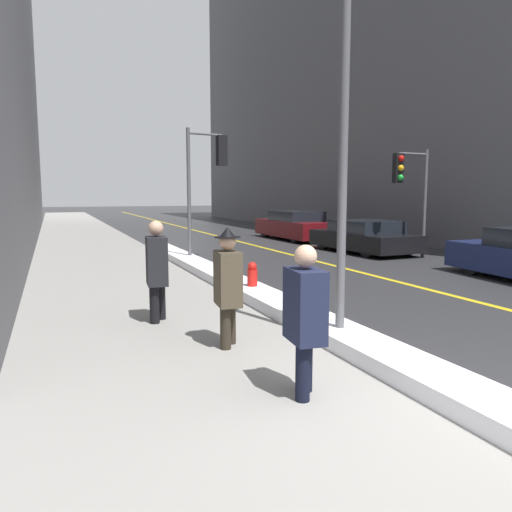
{
  "coord_description": "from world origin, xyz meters",
  "views": [
    {
      "loc": [
        -3.38,
        -3.27,
        2.03
      ],
      "look_at": [
        -0.4,
        4.0,
        1.05
      ],
      "focal_mm": 35.0,
      "sensor_mm": 36.0,
      "label": 1
    }
  ],
  "objects_px": {
    "traffic_light_far": "(408,180)",
    "pedestrian_in_fedora": "(228,282)",
    "parked_car_maroon": "(295,226)",
    "parked_car_black": "(364,237)",
    "fire_hydrant": "(252,280)",
    "traffic_light_near": "(209,166)",
    "pedestrian_in_glasses": "(157,266)",
    "pedestrian_with_shoulder_bag": "(304,314)",
    "lamp_post": "(344,123)"
  },
  "relations": [
    {
      "from": "traffic_light_far",
      "to": "parked_car_black",
      "type": "bearing_deg",
      "value": -83.43
    },
    {
      "from": "pedestrian_with_shoulder_bag",
      "to": "parked_car_maroon",
      "type": "distance_m",
      "value": 17.46
    },
    {
      "from": "traffic_light_far",
      "to": "pedestrian_in_glasses",
      "type": "distance_m",
      "value": 10.2
    },
    {
      "from": "pedestrian_in_fedora",
      "to": "fire_hydrant",
      "type": "distance_m",
      "value": 3.32
    },
    {
      "from": "pedestrian_in_fedora",
      "to": "lamp_post",
      "type": "bearing_deg",
      "value": 80.82
    },
    {
      "from": "lamp_post",
      "to": "pedestrian_with_shoulder_bag",
      "type": "bearing_deg",
      "value": -132.28
    },
    {
      "from": "traffic_light_far",
      "to": "pedestrian_in_fedora",
      "type": "bearing_deg",
      "value": 36.93
    },
    {
      "from": "traffic_light_near",
      "to": "parked_car_black",
      "type": "bearing_deg",
      "value": -9.41
    },
    {
      "from": "pedestrian_with_shoulder_bag",
      "to": "parked_car_black",
      "type": "distance_m",
      "value": 12.89
    },
    {
      "from": "lamp_post",
      "to": "fire_hydrant",
      "type": "relative_size",
      "value": 7.04
    },
    {
      "from": "parked_car_maroon",
      "to": "fire_hydrant",
      "type": "distance_m",
      "value": 12.64
    },
    {
      "from": "fire_hydrant",
      "to": "parked_car_black",
      "type": "bearing_deg",
      "value": 40.79
    },
    {
      "from": "parked_car_maroon",
      "to": "fire_hydrant",
      "type": "relative_size",
      "value": 6.89
    },
    {
      "from": "traffic_light_far",
      "to": "fire_hydrant",
      "type": "xyz_separation_m",
      "value": [
        -6.69,
        -3.64,
        -2.11
      ]
    },
    {
      "from": "parked_car_black",
      "to": "lamp_post",
      "type": "bearing_deg",
      "value": 141.45
    },
    {
      "from": "traffic_light_near",
      "to": "pedestrian_with_shoulder_bag",
      "type": "xyz_separation_m",
      "value": [
        -2.14,
        -10.23,
        -1.99
      ]
    },
    {
      "from": "pedestrian_in_fedora",
      "to": "fire_hydrant",
      "type": "relative_size",
      "value": 2.29
    },
    {
      "from": "traffic_light_far",
      "to": "pedestrian_in_fedora",
      "type": "xyz_separation_m",
      "value": [
        -8.2,
        -6.55,
        -1.58
      ]
    },
    {
      "from": "lamp_post",
      "to": "parked_car_black",
      "type": "distance_m",
      "value": 11.21
    },
    {
      "from": "pedestrian_in_glasses",
      "to": "fire_hydrant",
      "type": "height_order",
      "value": "pedestrian_in_glasses"
    },
    {
      "from": "parked_car_black",
      "to": "parked_car_maroon",
      "type": "bearing_deg",
      "value": -2.42
    },
    {
      "from": "lamp_post",
      "to": "traffic_light_far",
      "type": "bearing_deg",
      "value": 45.94
    },
    {
      "from": "traffic_light_far",
      "to": "fire_hydrant",
      "type": "distance_m",
      "value": 7.9
    },
    {
      "from": "parked_car_black",
      "to": "pedestrian_in_fedora",
      "type": "bearing_deg",
      "value": 134.34
    },
    {
      "from": "pedestrian_in_glasses",
      "to": "fire_hydrant",
      "type": "bearing_deg",
      "value": 126.48
    },
    {
      "from": "traffic_light_near",
      "to": "pedestrian_in_fedora",
      "type": "xyz_separation_m",
      "value": [
        -2.31,
        -8.38,
        -1.97
      ]
    },
    {
      "from": "traffic_light_near",
      "to": "pedestrian_in_glasses",
      "type": "xyz_separation_m",
      "value": [
        -2.92,
        -6.73,
        -1.94
      ]
    },
    {
      "from": "pedestrian_in_glasses",
      "to": "parked_car_maroon",
      "type": "height_order",
      "value": "pedestrian_in_glasses"
    },
    {
      "from": "traffic_light_far",
      "to": "pedestrian_in_fedora",
      "type": "distance_m",
      "value": 10.61
    },
    {
      "from": "lamp_post",
      "to": "traffic_light_far",
      "type": "relative_size",
      "value": 1.45
    },
    {
      "from": "pedestrian_in_fedora",
      "to": "pedestrian_in_glasses",
      "type": "distance_m",
      "value": 1.76
    },
    {
      "from": "traffic_light_near",
      "to": "pedestrian_in_glasses",
      "type": "distance_m",
      "value": 7.59
    },
    {
      "from": "traffic_light_far",
      "to": "parked_car_black",
      "type": "height_order",
      "value": "traffic_light_far"
    },
    {
      "from": "lamp_post",
      "to": "traffic_light_near",
      "type": "xyz_separation_m",
      "value": [
        0.83,
        8.78,
        -0.11
      ]
    },
    {
      "from": "lamp_post",
      "to": "pedestrian_in_fedora",
      "type": "distance_m",
      "value": 2.58
    },
    {
      "from": "pedestrian_in_fedora",
      "to": "parked_car_black",
      "type": "height_order",
      "value": "pedestrian_in_fedora"
    },
    {
      "from": "fire_hydrant",
      "to": "pedestrian_in_fedora",
      "type": "bearing_deg",
      "value": -117.55
    },
    {
      "from": "parked_car_maroon",
      "to": "parked_car_black",
      "type": "bearing_deg",
      "value": 178.93
    },
    {
      "from": "pedestrian_with_shoulder_bag",
      "to": "pedestrian_in_fedora",
      "type": "xyz_separation_m",
      "value": [
        -0.17,
        1.85,
        0.02
      ]
    },
    {
      "from": "lamp_post",
      "to": "pedestrian_with_shoulder_bag",
      "type": "relative_size",
      "value": 3.2
    },
    {
      "from": "traffic_light_near",
      "to": "pedestrian_in_fedora",
      "type": "relative_size",
      "value": 2.45
    },
    {
      "from": "pedestrian_in_fedora",
      "to": "parked_car_maroon",
      "type": "relative_size",
      "value": 0.33
    },
    {
      "from": "traffic_light_near",
      "to": "pedestrian_with_shoulder_bag",
      "type": "relative_size",
      "value": 2.55
    },
    {
      "from": "lamp_post",
      "to": "pedestrian_in_fedora",
      "type": "xyz_separation_m",
      "value": [
        -1.48,
        0.4,
        -2.08
      ]
    },
    {
      "from": "pedestrian_in_glasses",
      "to": "parked_car_black",
      "type": "bearing_deg",
      "value": 134.48
    },
    {
      "from": "pedestrian_in_fedora",
      "to": "parked_car_maroon",
      "type": "bearing_deg",
      "value": 156.12
    },
    {
      "from": "traffic_light_far",
      "to": "traffic_light_near",
      "type": "bearing_deg",
      "value": -18.95
    },
    {
      "from": "pedestrian_in_glasses",
      "to": "parked_car_maroon",
      "type": "relative_size",
      "value": 0.33
    },
    {
      "from": "pedestrian_in_fedora",
      "to": "parked_car_maroon",
      "type": "distance_m",
      "value": 15.91
    },
    {
      "from": "fire_hydrant",
      "to": "pedestrian_in_glasses",
      "type": "bearing_deg",
      "value": -149.52
    }
  ]
}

